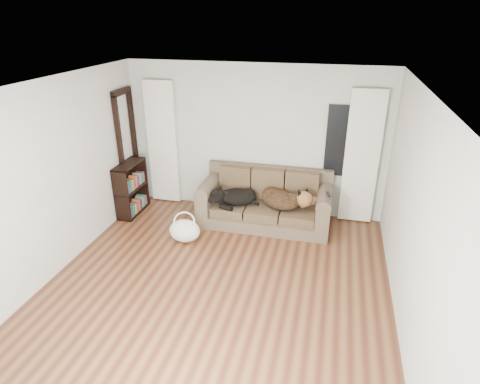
% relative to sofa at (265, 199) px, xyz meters
% --- Properties ---
extents(floor, '(5.00, 5.00, 0.00)m').
position_rel_sofa_xyz_m(floor, '(-0.30, -1.97, -0.45)').
color(floor, '#432214').
rests_on(floor, ground).
extents(ceiling, '(5.00, 5.00, 0.00)m').
position_rel_sofa_xyz_m(ceiling, '(-0.30, -1.97, 2.15)').
color(ceiling, white).
rests_on(ceiling, ground).
extents(wall_back, '(4.50, 0.04, 2.60)m').
position_rel_sofa_xyz_m(wall_back, '(-0.30, 0.53, 0.85)').
color(wall_back, silver).
rests_on(wall_back, ground).
extents(wall_left, '(0.04, 5.00, 2.60)m').
position_rel_sofa_xyz_m(wall_left, '(-2.55, -1.97, 0.85)').
color(wall_left, silver).
rests_on(wall_left, ground).
extents(wall_right, '(0.04, 5.00, 2.60)m').
position_rel_sofa_xyz_m(wall_right, '(1.95, -1.97, 0.85)').
color(wall_right, silver).
rests_on(wall_right, ground).
extents(curtain_left, '(0.55, 0.08, 2.25)m').
position_rel_sofa_xyz_m(curtain_left, '(-2.00, 0.45, 0.70)').
color(curtain_left, white).
rests_on(curtain_left, ground).
extents(curtain_right, '(0.55, 0.08, 2.25)m').
position_rel_sofa_xyz_m(curtain_right, '(1.50, 0.45, 0.70)').
color(curtain_right, white).
rests_on(curtain_right, ground).
extents(window_pane, '(0.50, 0.03, 1.20)m').
position_rel_sofa_xyz_m(window_pane, '(1.15, 0.50, 0.95)').
color(window_pane, black).
rests_on(window_pane, wall_back).
extents(door_casing, '(0.07, 0.60, 2.10)m').
position_rel_sofa_xyz_m(door_casing, '(-2.50, 0.07, 0.60)').
color(door_casing, black).
rests_on(door_casing, ground).
extents(sofa, '(2.19, 0.94, 0.89)m').
position_rel_sofa_xyz_m(sofa, '(0.00, 0.00, 0.00)').
color(sofa, brown).
rests_on(sofa, floor).
extents(dog_black_lab, '(0.70, 0.53, 0.27)m').
position_rel_sofa_xyz_m(dog_black_lab, '(-0.49, -0.10, 0.03)').
color(dog_black_lab, black).
rests_on(dog_black_lab, sofa).
extents(dog_shepherd, '(0.91, 0.83, 0.33)m').
position_rel_sofa_xyz_m(dog_shepherd, '(0.31, -0.04, 0.04)').
color(dog_shepherd, black).
rests_on(dog_shepherd, sofa).
extents(tv_remote, '(0.09, 0.19, 0.02)m').
position_rel_sofa_xyz_m(tv_remote, '(1.03, -0.17, 0.28)').
color(tv_remote, black).
rests_on(tv_remote, sofa).
extents(tote_bag, '(0.52, 0.42, 0.36)m').
position_rel_sofa_xyz_m(tote_bag, '(-1.12, -0.89, -0.29)').
color(tote_bag, silver).
rests_on(tote_bag, floor).
extents(bookshelf, '(0.36, 0.78, 0.94)m').
position_rel_sofa_xyz_m(bookshelf, '(-2.39, -0.16, 0.05)').
color(bookshelf, black).
rests_on(bookshelf, floor).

